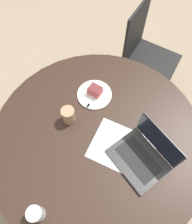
# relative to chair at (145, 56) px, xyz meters

# --- Properties ---
(ground_plane) EXTENTS (12.00, 12.00, 0.00)m
(ground_plane) POSITION_rel_chair_xyz_m (-0.06, 0.94, -0.48)
(ground_plane) COLOR gray
(dining_table) EXTENTS (1.30, 1.30, 0.72)m
(dining_table) POSITION_rel_chair_xyz_m (-0.06, 0.94, 0.10)
(dining_table) COLOR black
(dining_table) RESTS_ON ground_plane
(chair) EXTENTS (0.43, 0.43, 0.94)m
(chair) POSITION_rel_chair_xyz_m (0.00, 0.00, 0.00)
(chair) COLOR black
(chair) RESTS_ON ground_plane
(paper_document) EXTENTS (0.38, 0.30, 0.00)m
(paper_document) POSITION_rel_chair_xyz_m (-0.22, 0.94, 0.24)
(paper_document) COLOR white
(paper_document) RESTS_ON dining_table
(plate) EXTENTS (0.23, 0.23, 0.01)m
(plate) POSITION_rel_chair_xyz_m (0.10, 0.70, 0.25)
(plate) COLOR silver
(plate) RESTS_ON dining_table
(cake_slice) EXTENTS (0.09, 0.07, 0.06)m
(cake_slice) POSITION_rel_chair_xyz_m (0.11, 0.69, 0.28)
(cake_slice) COLOR #B74C51
(cake_slice) RESTS_ON plate
(fork) EXTENTS (0.03, 0.17, 0.00)m
(fork) POSITION_rel_chair_xyz_m (0.10, 0.74, 0.25)
(fork) COLOR silver
(fork) RESTS_ON plate
(coffee_glass) EXTENTS (0.08, 0.08, 0.11)m
(coffee_glass) POSITION_rel_chair_xyz_m (0.15, 0.93, 0.30)
(coffee_glass) COLOR #997556
(coffee_glass) RESTS_ON dining_table
(water_glass) EXTENTS (0.08, 0.08, 0.10)m
(water_glass) POSITION_rel_chair_xyz_m (-0.01, 1.46, 0.29)
(water_glass) COLOR silver
(water_glass) RESTS_ON dining_table
(laptop) EXTENTS (0.38, 0.35, 0.22)m
(laptop) POSITION_rel_chair_xyz_m (-0.34, 0.92, 0.28)
(laptop) COLOR #2D2D2D
(laptop) RESTS_ON dining_table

